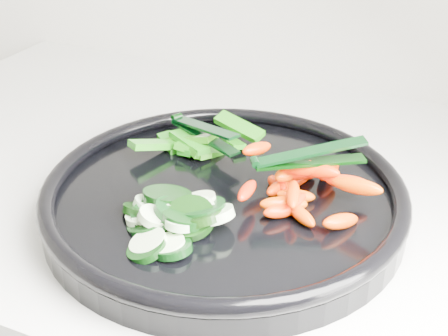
% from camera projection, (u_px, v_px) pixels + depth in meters
% --- Properties ---
extents(veggie_tray, '(0.45, 0.45, 0.04)m').
position_uv_depth(veggie_tray, '(224.00, 197.00, 0.64)').
color(veggie_tray, black).
rests_on(veggie_tray, counter).
extents(cucumber_pile, '(0.12, 0.12, 0.04)m').
position_uv_depth(cucumber_pile, '(169.00, 216.00, 0.59)').
color(cucumber_pile, black).
rests_on(cucumber_pile, veggie_tray).
extents(carrot_pile, '(0.16, 0.14, 0.05)m').
position_uv_depth(carrot_pile, '(305.00, 184.00, 0.62)').
color(carrot_pile, '#FF1B00').
rests_on(carrot_pile, veggie_tray).
extents(pepper_pile, '(0.13, 0.13, 0.04)m').
position_uv_depth(pepper_pile, '(198.00, 142.00, 0.72)').
color(pepper_pile, '#0B6E0A').
rests_on(pepper_pile, veggie_tray).
extents(tong_carrot, '(0.10, 0.07, 0.02)m').
position_uv_depth(tong_carrot, '(307.00, 157.00, 0.61)').
color(tong_carrot, black).
rests_on(tong_carrot, carrot_pile).
extents(tong_pepper, '(0.11, 0.07, 0.02)m').
position_uv_depth(tong_pepper, '(202.00, 131.00, 0.71)').
color(tong_pepper, black).
rests_on(tong_pepper, pepper_pile).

